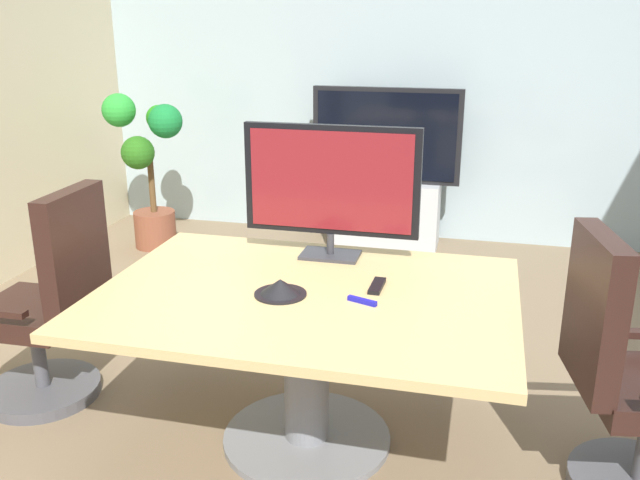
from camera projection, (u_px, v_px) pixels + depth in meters
The scene contains 11 objects.
ground_plane at pixel (317, 417), 3.29m from camera, with size 7.06×7.06×0.00m, color #7A664C.
wall_back_glass_partition at pixel (407, 62), 5.62m from camera, with size 5.37×0.10×2.96m, color #9EB2B7.
conference_table at pixel (306, 331), 2.94m from camera, with size 1.76×1.27×0.73m.
office_chair_left at pixel (50, 315), 3.32m from camera, with size 0.60×0.58×1.09m.
office_chair_right at pixel (629, 391), 2.65m from camera, with size 0.63×0.61×1.09m.
tv_monitor at pixel (330, 184), 3.20m from camera, with size 0.84×0.18×0.64m.
wall_display_unit at pixel (385, 194), 5.64m from camera, with size 1.20×0.36×1.31m.
potted_plant at pixel (148, 163), 5.50m from camera, with size 0.67×0.51×1.26m.
conference_phone at pixel (280, 288), 2.84m from camera, with size 0.22×0.22×0.07m.
remote_control at pixel (377, 286), 2.92m from camera, with size 0.05×0.17×0.02m, color black.
whiteboard_marker at pixel (362, 301), 2.76m from camera, with size 0.13×0.02×0.02m, color #1919A5.
Camera 1 is at (0.70, -2.77, 1.84)m, focal length 38.28 mm.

